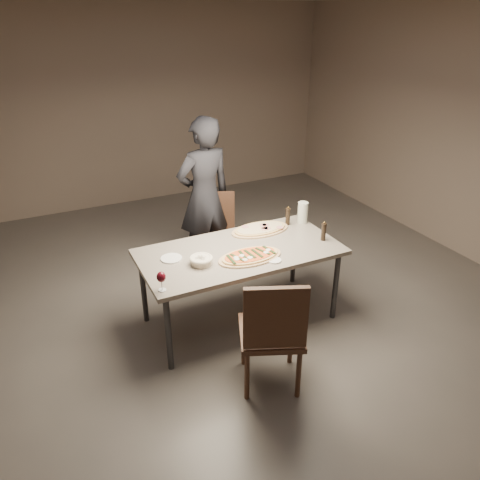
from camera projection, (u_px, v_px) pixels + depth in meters
name	position (u px, v px, depth m)	size (l,w,h in m)	color
room	(240.00, 181.00, 3.90)	(7.00, 7.00, 7.00)	#56504A
dining_table	(240.00, 256.00, 4.22)	(1.80, 0.90, 0.75)	gray
zucchini_pizza	(250.00, 256.00, 4.05)	(0.58, 0.32, 0.05)	tan
ham_pizza	(260.00, 229.00, 4.55)	(0.59, 0.33, 0.04)	tan
bread_basket	(201.00, 260.00, 3.94)	(0.20, 0.20, 0.07)	beige
oil_dish	(274.00, 260.00, 4.01)	(0.12, 0.12, 0.01)	white
pepper_mill_left	(324.00, 231.00, 4.33)	(0.05, 0.05, 0.19)	black
pepper_mill_right	(288.00, 216.00, 4.64)	(0.05, 0.05, 0.19)	black
carafe	(303.00, 213.00, 4.69)	(0.10, 0.10, 0.22)	silver
wine_glass	(161.00, 278.00, 3.55)	(0.07, 0.07, 0.16)	silver
side_plate	(171.00, 258.00, 4.04)	(0.18, 0.18, 0.01)	white
chair_near	(273.00, 330.00, 3.45)	(0.63, 0.63, 1.01)	#41281B
chair_far	(216.00, 229.00, 5.16)	(0.56, 0.56, 0.90)	#41281B
diner	(204.00, 197.00, 5.05)	(0.63, 0.42, 1.74)	black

